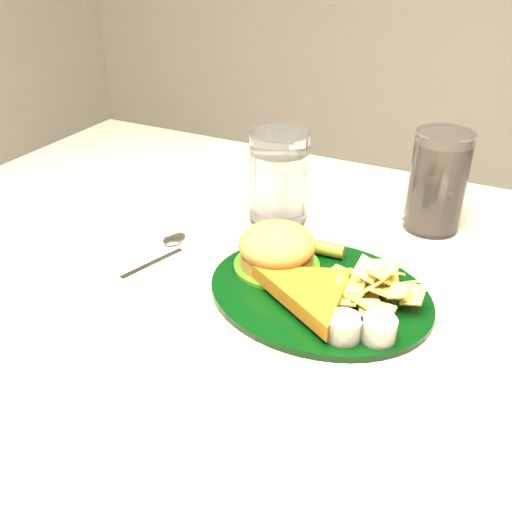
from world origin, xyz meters
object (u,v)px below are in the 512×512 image
(cola_glass, at_px, (438,182))
(dinner_plate, at_px, (320,274))
(water_glass, at_px, (279,178))
(table, at_px, (276,471))

(cola_glass, bearing_deg, dinner_plate, -108.74)
(water_glass, bearing_deg, cola_glass, 20.41)
(water_glass, xyz_separation_m, cola_glass, (0.21, 0.08, 0.00))
(table, relative_size, water_glass, 9.06)
(table, bearing_deg, water_glass, 116.63)
(table, distance_m, dinner_plate, 0.41)
(table, relative_size, dinner_plate, 4.46)
(table, height_order, cola_glass, cola_glass)
(water_glass, height_order, cola_glass, cola_glass)
(table, bearing_deg, cola_glass, 56.50)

